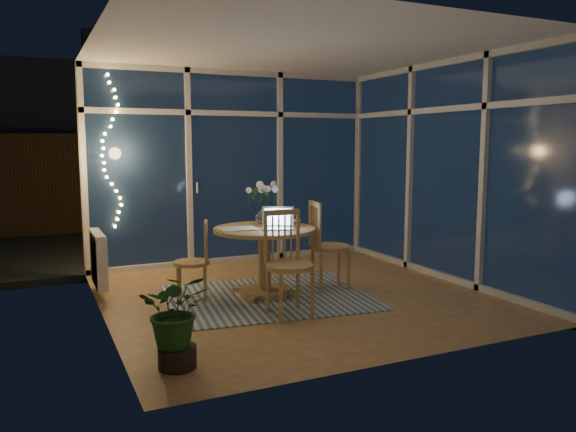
% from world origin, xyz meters
% --- Properties ---
extents(floor, '(4.00, 4.00, 0.00)m').
position_xyz_m(floor, '(0.00, 0.00, 0.00)').
color(floor, '#925F3F').
rests_on(floor, ground).
extents(ceiling, '(4.00, 4.00, 0.00)m').
position_xyz_m(ceiling, '(0.00, 0.00, 2.60)').
color(ceiling, white).
rests_on(ceiling, wall_back).
extents(wall_back, '(4.00, 0.04, 2.60)m').
position_xyz_m(wall_back, '(0.00, 2.00, 1.30)').
color(wall_back, beige).
rests_on(wall_back, floor).
extents(wall_front, '(4.00, 0.04, 2.60)m').
position_xyz_m(wall_front, '(0.00, -2.00, 1.30)').
color(wall_front, beige).
rests_on(wall_front, floor).
extents(wall_left, '(0.04, 4.00, 2.60)m').
position_xyz_m(wall_left, '(-2.00, 0.00, 1.30)').
color(wall_left, beige).
rests_on(wall_left, floor).
extents(wall_right, '(0.04, 4.00, 2.60)m').
position_xyz_m(wall_right, '(2.00, 0.00, 1.30)').
color(wall_right, beige).
rests_on(wall_right, floor).
extents(window_wall_back, '(4.00, 0.10, 2.60)m').
position_xyz_m(window_wall_back, '(0.00, 1.96, 1.30)').
color(window_wall_back, silver).
rests_on(window_wall_back, floor).
extents(window_wall_right, '(0.10, 4.00, 2.60)m').
position_xyz_m(window_wall_right, '(1.96, 0.00, 1.30)').
color(window_wall_right, silver).
rests_on(window_wall_right, floor).
extents(radiator, '(0.10, 0.70, 0.58)m').
position_xyz_m(radiator, '(-1.94, 0.90, 0.40)').
color(radiator, white).
rests_on(radiator, wall_left).
extents(fairy_lights, '(0.24, 0.10, 1.85)m').
position_xyz_m(fairy_lights, '(-1.65, 1.88, 1.52)').
color(fairy_lights, '#FFC566').
rests_on(fairy_lights, window_wall_back).
extents(garden_patio, '(12.00, 6.00, 0.10)m').
position_xyz_m(garden_patio, '(0.50, 5.00, -0.06)').
color(garden_patio, black).
rests_on(garden_patio, ground).
extents(garden_fence, '(11.00, 0.08, 1.80)m').
position_xyz_m(garden_fence, '(0.00, 5.50, 0.90)').
color(garden_fence, '#392715').
rests_on(garden_fence, ground).
extents(neighbour_roof, '(7.00, 3.00, 2.20)m').
position_xyz_m(neighbour_roof, '(0.30, 8.50, 2.20)').
color(neighbour_roof, '#363941').
rests_on(neighbour_roof, ground).
extents(garden_shrubs, '(0.90, 0.90, 0.90)m').
position_xyz_m(garden_shrubs, '(-0.80, 3.40, 0.45)').
color(garden_shrubs, black).
rests_on(garden_shrubs, ground).
extents(rug, '(2.28, 1.91, 0.01)m').
position_xyz_m(rug, '(-0.32, 0.04, 0.01)').
color(rug, '#BFB19B').
rests_on(rug, floor).
extents(dining_table, '(1.20, 1.20, 0.74)m').
position_xyz_m(dining_table, '(-0.32, 0.14, 0.37)').
color(dining_table, '#A77E4B').
rests_on(dining_table, floor).
extents(chair_left, '(0.49, 0.49, 0.85)m').
position_xyz_m(chair_left, '(-1.08, 0.28, 0.42)').
color(chair_left, '#A77E4B').
rests_on(chair_left, floor).
extents(chair_right, '(0.54, 0.54, 1.01)m').
position_xyz_m(chair_right, '(0.45, 0.08, 0.50)').
color(chair_right, '#A77E4B').
rests_on(chair_right, floor).
extents(chair_front, '(0.47, 0.47, 1.01)m').
position_xyz_m(chair_front, '(-0.38, -0.63, 0.51)').
color(chair_front, '#A77E4B').
rests_on(chair_front, floor).
extents(laptop, '(0.42, 0.40, 0.24)m').
position_xyz_m(laptop, '(-0.22, 0.00, 0.86)').
color(laptop, silver).
rests_on(laptop, dining_table).
extents(flower_vase, '(0.22, 0.22, 0.21)m').
position_xyz_m(flower_vase, '(-0.21, 0.44, 0.84)').
color(flower_vase, white).
rests_on(flower_vase, dining_table).
extents(bowl, '(0.17, 0.17, 0.04)m').
position_xyz_m(bowl, '(0.09, 0.29, 0.76)').
color(bowl, white).
rests_on(bowl, dining_table).
extents(newspapers, '(0.41, 0.33, 0.01)m').
position_xyz_m(newspapers, '(-0.60, 0.16, 0.74)').
color(newspapers, white).
rests_on(newspapers, dining_table).
extents(phone, '(0.11, 0.07, 0.01)m').
position_xyz_m(phone, '(-0.22, 0.04, 0.74)').
color(phone, black).
rests_on(phone, dining_table).
extents(potted_plant, '(0.65, 0.60, 0.76)m').
position_xyz_m(potted_plant, '(-1.65, -1.41, 0.38)').
color(potted_plant, '#18441B').
rests_on(potted_plant, floor).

